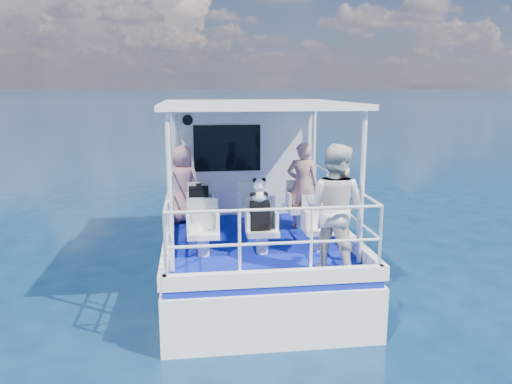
# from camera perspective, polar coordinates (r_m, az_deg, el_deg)

# --- Properties ---
(ground) EXTENTS (2000.00, 2000.00, 0.00)m
(ground) POSITION_cam_1_polar(r_m,az_deg,el_deg) (9.11, -0.31, -10.10)
(ground) COLOR #082040
(ground) RESTS_ON ground
(hull) EXTENTS (3.00, 7.00, 1.60)m
(hull) POSITION_cam_1_polar(r_m,az_deg,el_deg) (10.04, -1.03, -7.98)
(hull) COLOR white
(hull) RESTS_ON ground
(deck) EXTENTS (2.90, 6.90, 0.10)m
(deck) POSITION_cam_1_polar(r_m,az_deg,el_deg) (9.79, -1.05, -3.30)
(deck) COLOR #091388
(deck) RESTS_ON hull
(cabin) EXTENTS (2.85, 2.00, 2.20)m
(cabin) POSITION_cam_1_polar(r_m,az_deg,el_deg) (10.83, -1.84, 4.38)
(cabin) COLOR white
(cabin) RESTS_ON deck
(canopy) EXTENTS (3.00, 3.20, 0.08)m
(canopy) POSITION_cam_1_polar(r_m,az_deg,el_deg) (8.26, -0.17, 9.99)
(canopy) COLOR white
(canopy) RESTS_ON cabin
(canopy_posts) EXTENTS (2.77, 2.97, 2.20)m
(canopy_posts) POSITION_cam_1_polar(r_m,az_deg,el_deg) (8.32, -0.12, 2.12)
(canopy_posts) COLOR white
(canopy_posts) RESTS_ON deck
(railings) EXTENTS (2.84, 3.59, 1.00)m
(railings) POSITION_cam_1_polar(r_m,az_deg,el_deg) (8.13, 0.18, -2.44)
(railings) COLOR white
(railings) RESTS_ON deck
(seat_port_fwd) EXTENTS (0.48, 0.46, 0.38)m
(seat_port_fwd) POSITION_cam_1_polar(r_m,az_deg,el_deg) (8.90, -6.25, -3.32)
(seat_port_fwd) COLOR silver
(seat_port_fwd) RESTS_ON deck
(seat_center_fwd) EXTENTS (0.48, 0.46, 0.38)m
(seat_center_fwd) POSITION_cam_1_polar(r_m,az_deg,el_deg) (8.96, -0.48, -3.14)
(seat_center_fwd) COLOR silver
(seat_center_fwd) RESTS_ON deck
(seat_stbd_fwd) EXTENTS (0.48, 0.46, 0.38)m
(seat_stbd_fwd) POSITION_cam_1_polar(r_m,az_deg,el_deg) (9.11, 5.16, -2.94)
(seat_stbd_fwd) COLOR silver
(seat_stbd_fwd) RESTS_ON deck
(seat_port_aft) EXTENTS (0.48, 0.46, 0.38)m
(seat_port_aft) POSITION_cam_1_polar(r_m,az_deg,el_deg) (7.65, -6.03, -5.86)
(seat_port_aft) COLOR silver
(seat_port_aft) RESTS_ON deck
(seat_center_aft) EXTENTS (0.48, 0.46, 0.38)m
(seat_center_aft) POSITION_cam_1_polar(r_m,az_deg,el_deg) (7.72, 0.69, -5.63)
(seat_center_aft) COLOR silver
(seat_center_aft) RESTS_ON deck
(seat_stbd_aft) EXTENTS (0.48, 0.46, 0.38)m
(seat_stbd_aft) POSITION_cam_1_polar(r_m,az_deg,el_deg) (7.89, 7.20, -5.33)
(seat_stbd_aft) COLOR silver
(seat_stbd_aft) RESTS_ON deck
(passenger_port_fwd) EXTENTS (0.65, 0.57, 1.46)m
(passenger_port_fwd) POSITION_cam_1_polar(r_m,az_deg,el_deg) (9.45, -8.38, 0.89)
(passenger_port_fwd) COLOR pink
(passenger_port_fwd) RESTS_ON deck
(passenger_stbd_fwd) EXTENTS (0.65, 0.52, 1.56)m
(passenger_stbd_fwd) POSITION_cam_1_polar(r_m,az_deg,el_deg) (9.01, 5.34, 0.75)
(passenger_stbd_fwd) COLOR tan
(passenger_stbd_fwd) RESTS_ON deck
(passenger_stbd_aft) EXTENTS (1.09, 1.05, 1.78)m
(passenger_stbd_aft) POSITION_cam_1_polar(r_m,az_deg,el_deg) (6.90, 8.92, -1.87)
(passenger_stbd_aft) COLOR silver
(passenger_stbd_aft) RESTS_ON deck
(backpack_port) EXTENTS (0.34, 0.19, 0.45)m
(backpack_port) POSITION_cam_1_polar(r_m,az_deg,el_deg) (8.73, -6.56, -0.84)
(backpack_port) COLOR black
(backpack_port) RESTS_ON seat_port_fwd
(backpack_center) EXTENTS (0.29, 0.16, 0.44)m
(backpack_center) POSITION_cam_1_polar(r_m,az_deg,el_deg) (7.58, 0.44, -2.73)
(backpack_center) COLOR black
(backpack_center) RESTS_ON seat_center_aft
(compact_camera) EXTENTS (0.10, 0.06, 0.06)m
(compact_camera) POSITION_cam_1_polar(r_m,az_deg,el_deg) (8.68, -6.55, 0.79)
(compact_camera) COLOR black
(compact_camera) RESTS_ON backpack_port
(panda) EXTENTS (0.24, 0.20, 0.36)m
(panda) POSITION_cam_1_polar(r_m,az_deg,el_deg) (7.48, 0.37, 0.22)
(panda) COLOR white
(panda) RESTS_ON backpack_center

